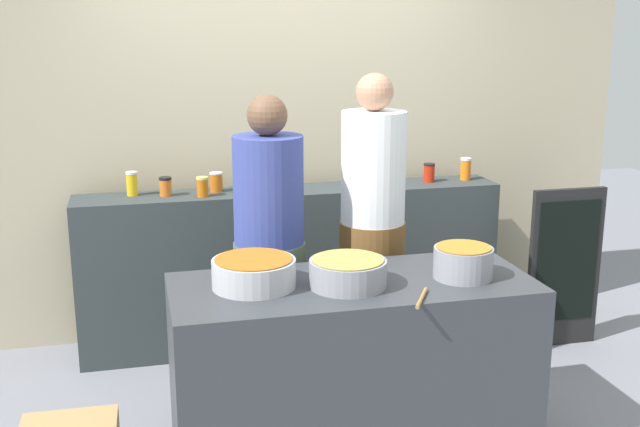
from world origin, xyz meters
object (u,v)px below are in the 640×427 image
at_px(preserve_jar_3, 216,182).
at_px(cooking_pot_center, 348,273).
at_px(cook_with_tongs, 270,271).
at_px(preserve_jar_5, 276,183).
at_px(preserve_jar_4, 243,181).
at_px(cooking_pot_left, 254,273).
at_px(preserve_jar_7, 466,169).
at_px(cook_in_cap, 372,252).
at_px(preserve_jar_1, 165,187).
at_px(chalkboard_sign, 565,267).
at_px(preserve_jar_6, 429,173).
at_px(preserve_jar_2, 203,187).
at_px(cooking_pot_right, 463,262).
at_px(wooden_spoon, 422,298).
at_px(preserve_jar_0, 132,184).

xyz_separation_m(preserve_jar_3, cooking_pot_center, (0.43, -1.50, -0.14)).
height_order(cooking_pot_center, cook_with_tongs, cook_with_tongs).
bearing_deg(preserve_jar_3, cook_with_tongs, -78.46).
xyz_separation_m(preserve_jar_3, preserve_jar_5, (0.37, -0.06, -0.01)).
bearing_deg(preserve_jar_4, cook_with_tongs, -88.69).
xyz_separation_m(preserve_jar_5, cooking_pot_left, (-0.36, -1.35, -0.13)).
relative_size(preserve_jar_7, cooking_pot_center, 0.42).
height_order(cooking_pot_left, cook_in_cap, cook_in_cap).
distance_m(preserve_jar_1, chalkboard_sign, 2.57).
relative_size(preserve_jar_3, preserve_jar_6, 0.99).
bearing_deg(preserve_jar_2, cooking_pot_right, -51.91).
relative_size(preserve_jar_3, cooking_pot_left, 0.32).
xyz_separation_m(cooking_pot_left, chalkboard_sign, (2.14, 0.88, -0.42)).
bearing_deg(chalkboard_sign, cooking_pot_left, -157.68).
distance_m(cook_with_tongs, cook_in_cap, 0.59).
relative_size(preserve_jar_4, chalkboard_sign, 0.13).
bearing_deg(cook_in_cap, wooden_spoon, -94.13).
distance_m(preserve_jar_5, preserve_jar_6, 1.04).
distance_m(preserve_jar_7, cooking_pot_center, 1.93).
bearing_deg(cooking_pot_center, preserve_jar_0, 121.88).
relative_size(preserve_jar_4, cooking_pot_right, 0.47).
distance_m(preserve_jar_1, cooking_pot_right, 1.96).
distance_m(cooking_pot_center, cook_in_cap, 0.77).
xyz_separation_m(preserve_jar_4, cooking_pot_left, (-0.15, -1.35, -0.15)).
xyz_separation_m(cooking_pot_center, wooden_spoon, (0.26, -0.25, -0.06)).
xyz_separation_m(preserve_jar_2, cook_with_tongs, (0.27, -0.75, -0.32)).
height_order(preserve_jar_6, wooden_spoon, preserve_jar_6).
bearing_deg(chalkboard_sign, cooking_pot_center, -150.50).
xyz_separation_m(preserve_jar_7, cooking_pot_left, (-1.65, -1.38, -0.16)).
relative_size(preserve_jar_0, preserve_jar_6, 1.21).
relative_size(preserve_jar_2, preserve_jar_3, 1.00).
distance_m(preserve_jar_1, preserve_jar_7, 1.98).
bearing_deg(wooden_spoon, cooking_pot_center, 136.62).
relative_size(wooden_spoon, cook_in_cap, 0.13).
distance_m(preserve_jar_2, preserve_jar_3, 0.16).
relative_size(preserve_jar_4, cook_with_tongs, 0.08).
bearing_deg(preserve_jar_3, cook_in_cap, -47.11).
bearing_deg(cooking_pot_right, cook_in_cap, 108.43).
height_order(preserve_jar_4, preserve_jar_6, preserve_jar_4).
bearing_deg(preserve_jar_0, preserve_jar_2, -17.79).
relative_size(preserve_jar_0, preserve_jar_2, 1.22).
height_order(preserve_jar_5, cooking_pot_left, preserve_jar_5).
height_order(preserve_jar_2, preserve_jar_4, preserve_jar_4).
bearing_deg(preserve_jar_4, preserve_jar_3, 162.00).
relative_size(preserve_jar_2, preserve_jar_5, 1.23).
bearing_deg(cooking_pot_left, preserve_jar_4, 83.75).
xyz_separation_m(cooking_pot_left, wooden_spoon, (0.68, -0.35, -0.06)).
bearing_deg(preserve_jar_7, cooking_pot_center, -129.96).
xyz_separation_m(preserve_jar_1, preserve_jar_4, (0.47, 0.00, 0.01)).
bearing_deg(chalkboard_sign, preserve_jar_0, 168.61).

